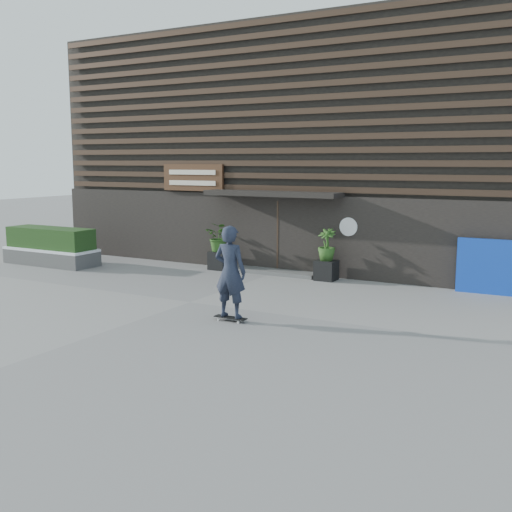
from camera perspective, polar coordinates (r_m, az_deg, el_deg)
The scene contains 12 objects.
ground at distance 15.60m, azimuth -6.20°, elevation -4.33°, with size 80.00×80.00×0.00m, color gray.
entrance_step at distance 19.44m, azimuth 1.64°, elevation -1.47°, with size 3.00×0.80×0.12m, color #51514F.
planter_pot_left at distance 20.16m, azimuth -3.42°, elevation -0.41°, with size 0.60×0.60×0.60m, color black.
bamboo_left at distance 20.05m, azimuth -3.44°, elevation 1.79°, with size 0.86×0.75×0.96m, color #2D591E.
planter_pot_right at distance 18.43m, azimuth 6.61°, elevation -1.34°, with size 0.60×0.60×0.60m, color black.
bamboo_right at distance 18.31m, azimuth 6.65°, elevation 1.07°, with size 0.54×0.54×0.96m, color #2D591E.
raised_bed at distance 22.28m, azimuth -18.63°, elevation -0.11°, with size 3.50×1.20×0.50m, color #474744.
snow_layer at distance 22.24m, azimuth -18.67°, elevation 0.63°, with size 3.50×1.20×0.08m, color white.
hedge at distance 22.19m, azimuth -18.71°, elevation 1.63°, with size 3.30×1.00×0.70m, color #1A3914.
blue_tarp at distance 17.47m, azimuth 20.88°, elevation -0.94°, with size 1.59×0.12×1.49m, color #0D36B5.
building at distance 24.02m, azimuth 7.67°, elevation 9.84°, with size 18.00×11.00×8.00m.
skateboarder at distance 13.47m, azimuth -2.44°, elevation -1.50°, with size 0.78×0.52×2.16m.
Camera 1 is at (8.80, -12.38, 3.55)m, focal length 42.67 mm.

